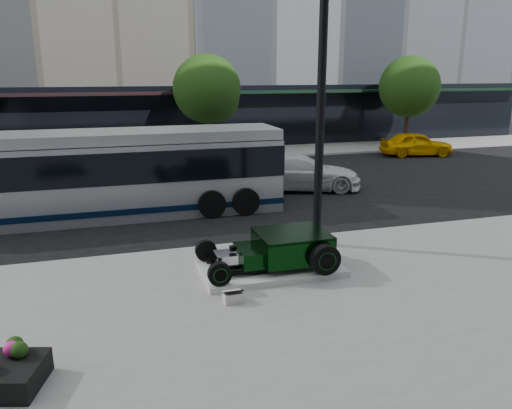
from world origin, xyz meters
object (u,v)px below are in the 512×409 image
object	(u,v)px
lamppost	(320,117)
white_sedan	(300,172)
transit_bus	(106,174)
hot_rod	(284,248)
yellow_taxi	(416,144)

from	to	relation	value
lamppost	white_sedan	xyz separation A→B (m)	(2.24, 6.93, -2.96)
transit_bus	lamppost	bearing A→B (deg)	-42.62
lamppost	white_sedan	size ratio (longest dim) A/B	1.53
lamppost	transit_bus	distance (m)	7.92
lamppost	white_sedan	bearing A→B (deg)	72.08
hot_rod	yellow_taxi	size ratio (longest dim) A/B	0.78
transit_bus	yellow_taxi	distance (m)	19.37
yellow_taxi	hot_rod	bearing A→B (deg)	148.73
hot_rod	lamppost	xyz separation A→B (m)	(1.54, 1.52, 3.00)
transit_bus	white_sedan	distance (m)	8.07
lamppost	hot_rod	bearing A→B (deg)	-135.33
hot_rod	transit_bus	xyz separation A→B (m)	(-4.06, 6.67, 0.79)
hot_rod	white_sedan	bearing A→B (deg)	65.89
white_sedan	lamppost	bearing A→B (deg)	177.86
lamppost	yellow_taxi	size ratio (longest dim) A/B	1.87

